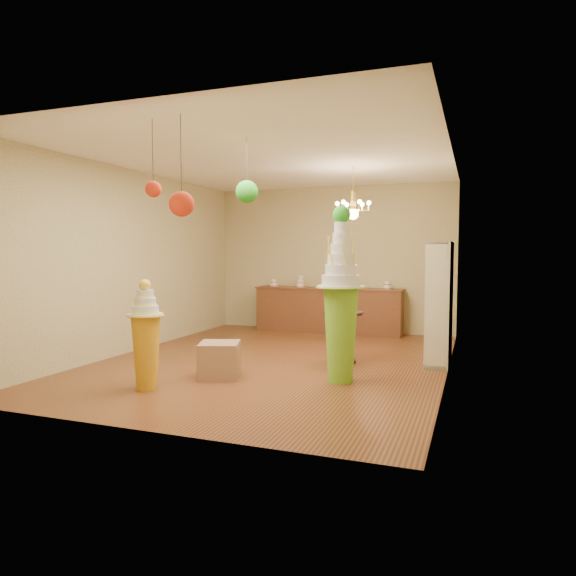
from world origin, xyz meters
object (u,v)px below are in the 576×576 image
(pedestal_green, at_px, (341,312))
(pedestal_orange, at_px, (146,343))
(round_table, at_px, (343,330))
(sideboard, at_px, (328,309))

(pedestal_green, height_order, pedestal_orange, pedestal_green)
(pedestal_orange, relative_size, round_table, 1.74)
(pedestal_orange, xyz_separation_m, round_table, (1.85, 2.28, -0.07))
(pedestal_orange, distance_m, round_table, 2.94)
(sideboard, bearing_deg, pedestal_green, -72.07)
(sideboard, distance_m, round_table, 2.89)
(round_table, bearing_deg, pedestal_green, -77.48)
(pedestal_green, relative_size, round_table, 2.91)
(sideboard, height_order, round_table, sideboard)
(pedestal_green, xyz_separation_m, round_table, (-0.25, 1.14, -0.40))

